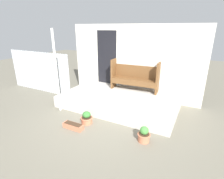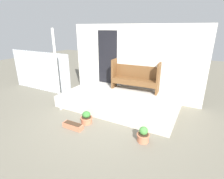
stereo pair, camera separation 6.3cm
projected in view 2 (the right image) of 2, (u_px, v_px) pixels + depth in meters
The scene contains 9 objects.
ground_plane at pixel (101, 119), 5.00m from camera, with size 24.00×24.00×0.00m, color #706B5B.
porch_slab at pixel (119, 101), 5.78m from camera, with size 3.70×2.09×0.37m.
house_wall at pixel (132, 62), 6.31m from camera, with size 4.90×0.08×2.60m.
fence_corrugated at pixel (40, 71), 7.06m from camera, with size 3.08×0.05×1.59m.
support_post at pixel (57, 72), 5.17m from camera, with size 0.07×0.07×2.47m.
bench at pixel (135, 76), 6.07m from camera, with size 1.67×0.49×1.05m.
flower_pot_left at pixel (87, 118), 4.76m from camera, with size 0.34×0.34×0.34m.
flower_pot_middle at pixel (143, 135), 3.98m from camera, with size 0.30×0.30×0.38m.
planter_box_rect at pixel (73, 126), 4.54m from camera, with size 0.56×0.19×0.14m.
Camera 2 is at (2.37, -3.74, 2.50)m, focal length 28.00 mm.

